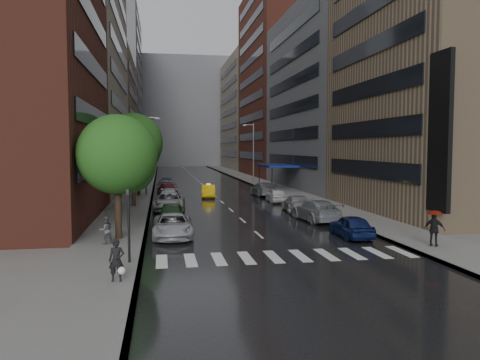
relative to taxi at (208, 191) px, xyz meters
name	(u,v)px	position (x,y,z in m)	size (l,w,h in m)	color
ground	(274,248)	(0.89, -26.85, -0.69)	(220.00, 220.00, 0.00)	gray
road	(200,182)	(0.89, 23.15, -0.69)	(14.00, 140.00, 0.01)	black
sidewalk_left	(142,182)	(-8.11, 23.15, -0.62)	(4.00, 140.00, 0.15)	gray
sidewalk_right	(255,181)	(9.89, 23.15, -0.62)	(4.00, 140.00, 0.15)	gray
crosswalk	(287,256)	(1.09, -28.85, -0.68)	(13.15, 2.80, 0.01)	silver
buildings_left	(107,86)	(-14.11, 31.94, 15.30)	(8.00, 108.00, 38.00)	maroon
buildings_right	(280,94)	(15.89, 29.85, 14.34)	(8.05, 109.10, 36.00)	#937A5B
building_far	(181,113)	(0.89, 91.15, 15.31)	(40.00, 14.00, 32.00)	slate
tree_near	(117,155)	(-7.71, -23.34, 4.43)	(4.70, 4.70, 7.48)	#382619
tree_mid	(133,143)	(-7.71, -7.69, 5.26)	(5.45, 5.45, 8.69)	#382619
tree_far	(138,145)	(-7.71, 2.17, 5.09)	(5.30, 5.30, 8.45)	#382619
taxi	(208,191)	(0.00, 0.00, 0.00)	(1.46, 4.20, 1.38)	#E6AF0C
parked_cars_left	(168,197)	(-4.51, -6.07, 0.05)	(3.08, 40.24, 1.57)	#A8A8AD
parked_cars_right	(293,202)	(6.29, -11.88, 0.06)	(2.67, 30.07, 1.61)	#101B4A
ped_bag_walker	(117,261)	(-6.98, -32.49, 0.29)	(0.68, 0.48, 1.72)	black
ped_black_umbrella	(106,222)	(-8.26, -24.86, 0.71)	(0.96, 0.98, 2.09)	#4E4D53
ped_red_umbrella	(434,225)	(9.47, -28.51, 0.64)	(1.13, 1.04, 2.01)	black
traffic_light	(129,218)	(-6.71, -29.36, 1.54)	(0.18, 0.15, 3.45)	black
street_lamp_left	(146,153)	(-6.83, 3.15, 4.20)	(1.74, 0.22, 9.00)	gray
street_lamp_right	(253,152)	(8.61, 18.15, 4.20)	(1.74, 0.22, 9.00)	gray
awning	(277,166)	(9.88, 8.15, 2.44)	(4.00, 8.00, 3.12)	navy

